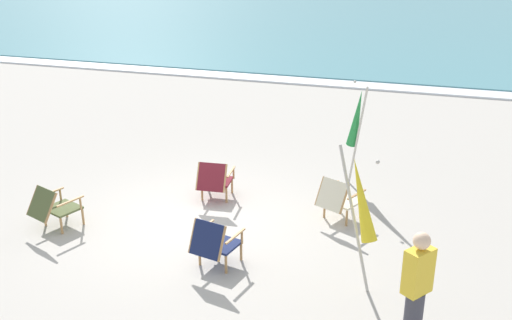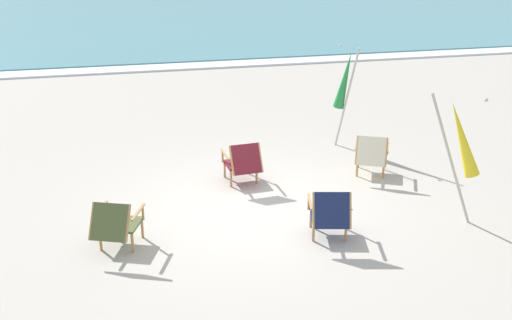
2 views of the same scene
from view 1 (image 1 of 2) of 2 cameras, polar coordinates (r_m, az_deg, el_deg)
The scene contains 10 objects.
ground_plane at distance 10.46m, azimuth -5.72°, elevation -5.95°, with size 80.00×80.00×0.00m, color #B2AAA0.
sea at distance 39.67m, azimuth 11.80°, elevation 14.19°, with size 80.00×40.00×0.10m, color teal.
surf_band at distance 19.85m, azimuth 5.76°, elevation 7.48°, with size 80.00×1.10×0.06m, color white.
beach_chair_front_left at distance 10.38m, azimuth 7.82°, elevation -3.64°, with size 0.83×0.90×0.80m.
beach_chair_far_center at distance 10.58m, azimuth -18.74°, elevation -4.20°, with size 0.81×0.93×0.77m.
beach_chair_front_right at distance 11.07m, azimuth -3.97°, elevation -1.85°, with size 0.64×0.80×0.79m.
beach_chair_back_left at distance 8.95m, azimuth -3.98°, elevation -7.80°, with size 0.72×0.82×0.80m.
umbrella_furled_green at distance 11.52m, azimuth 9.58°, elevation 3.86°, with size 0.46×0.47×2.09m.
umbrella_furled_yellow at distance 8.29m, azimuth 10.00°, elevation -3.86°, with size 0.72×0.66×1.99m.
person_near_chairs at distance 7.31m, azimuth 14.98°, elevation -12.19°, with size 0.36×0.39×1.63m.
Camera 1 is at (3.67, -8.54, 4.80)m, focal length 42.00 mm.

